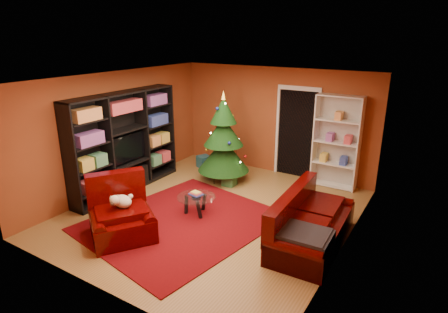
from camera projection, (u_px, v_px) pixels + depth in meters
The scene contains 18 objects.
floor at pixel (213, 214), 7.38m from camera, with size 5.00×5.50×0.05m, color olive.
ceiling at pixel (212, 77), 6.54m from camera, with size 5.00×5.50×0.05m, color silver.
wall_back at pixel (275, 121), 9.19m from camera, with size 5.00×0.05×2.60m, color #984623.
wall_left at pixel (117, 131), 8.22m from camera, with size 0.05×5.50×2.60m, color #984623.
wall_right at pixel (351, 176), 5.69m from camera, with size 0.05×5.50×2.60m, color #984623.
doorway at pixel (297, 134), 8.93m from camera, with size 1.06×0.60×2.16m, color black, non-canonical shape.
rug at pixel (182, 222), 6.98m from camera, with size 2.79×3.26×0.02m, color #63070A.
media_unit at pixel (125, 142), 8.14m from camera, with size 0.44×2.85×2.18m, color black, non-canonical shape.
christmas_tree at pixel (224, 138), 8.64m from camera, with size 1.21×1.21×2.15m, color #0E330D, non-canonical shape.
gift_box_teal at pixel (204, 161), 9.80m from camera, with size 0.30×0.30×0.30m, color #1D596C.
gift_box_green at pixel (229, 179), 8.64m from camera, with size 0.28×0.28×0.28m, color #296432.
gift_box_red at pixel (229, 163), 9.82m from camera, with size 0.20×0.20×0.20m, color maroon.
white_bookshelf at pixel (336, 142), 8.31m from camera, with size 1.00×0.36×2.15m, color white, non-canonical shape.
armchair at pixel (121, 214), 6.36m from camera, with size 1.10×1.10×0.86m, color #310101, non-canonical shape.
dog at pixel (123, 201), 6.36m from camera, with size 0.40×0.30×0.28m, color beige, non-canonical shape.
sofa at pixel (313, 219), 6.16m from camera, with size 2.08×0.94×0.89m, color #310101, non-canonical shape.
coffee_table at pixel (196, 205), 7.24m from camera, with size 0.74×0.74×0.47m, color gray, non-canonical shape.
acrylic_chair at pixel (224, 163), 8.74m from camera, with size 0.49×0.53×0.95m, color #66605B, non-canonical shape.
Camera 1 is at (3.68, -5.53, 3.38)m, focal length 30.00 mm.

